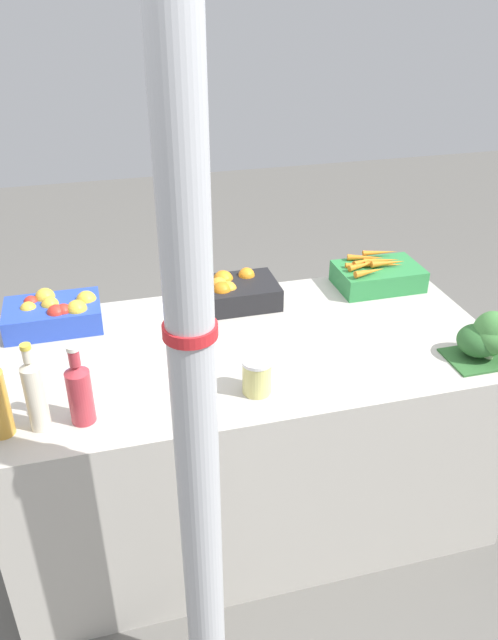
{
  "coord_description": "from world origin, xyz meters",
  "views": [
    {
      "loc": [
        -0.5,
        -1.9,
        2.04
      ],
      "look_at": [
        0.0,
        0.0,
        0.93
      ],
      "focal_mm": 35.0,
      "sensor_mm": 36.0,
      "label": 1
    }
  ],
  "objects": [
    {
      "name": "ground_plane",
      "position": [
        0.0,
        0.0,
        0.0
      ],
      "size": [
        10.0,
        10.0,
        0.0
      ],
      "primitive_type": "plane",
      "color": "#605E59"
    },
    {
      "name": "market_table",
      "position": [
        0.0,
        0.0,
        0.41
      ],
      "size": [
        1.82,
        0.93,
        0.83
      ],
      "primitive_type": "cube",
      "color": "#B7B2A8",
      "rests_on": "ground_plane"
    },
    {
      "name": "support_pole",
      "position": [
        -0.32,
        -0.71,
        1.21
      ],
      "size": [
        0.13,
        0.13,
        2.43
      ],
      "color": "#B7BABF",
      "rests_on": "ground_plane"
    },
    {
      "name": "apple_crate",
      "position": [
        -0.69,
        0.32,
        0.88
      ],
      "size": [
        0.36,
        0.23,
        0.13
      ],
      "color": "#2847B7",
      "rests_on": "market_table"
    },
    {
      "name": "orange_crate",
      "position": [
        0.01,
        0.32,
        0.88
      ],
      "size": [
        0.36,
        0.23,
        0.13
      ],
      "color": "black",
      "rests_on": "market_table"
    },
    {
      "name": "carrot_crate",
      "position": [
        0.66,
        0.32,
        0.88
      ],
      "size": [
        0.36,
        0.23,
        0.13
      ],
      "color": "#2D8442",
      "rests_on": "market_table"
    },
    {
      "name": "broccoli_pile",
      "position": [
        0.78,
        -0.31,
        0.91
      ],
      "size": [
        0.22,
        0.18,
        0.18
      ],
      "color": "#2D602D",
      "rests_on": "market_table"
    },
    {
      "name": "juice_bottle_cloudy",
      "position": [
        -0.73,
        -0.3,
        0.95
      ],
      "size": [
        0.06,
        0.06,
        0.29
      ],
      "color": "beige",
      "rests_on": "market_table"
    },
    {
      "name": "juice_bottle_ruby",
      "position": [
        -0.61,
        -0.3,
        0.94
      ],
      "size": [
        0.07,
        0.07,
        0.27
      ],
      "color": "#B2333D",
      "rests_on": "market_table"
    },
    {
      "name": "pickle_jar",
      "position": [
        -0.05,
        -0.3,
        0.89
      ],
      "size": [
        0.1,
        0.1,
        0.12
      ],
      "color": "#D1CC75",
      "rests_on": "market_table"
    }
  ]
}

